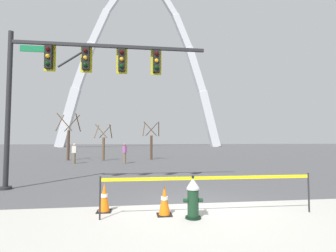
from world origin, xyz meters
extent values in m
plane|color=#474749|center=(0.00, 0.00, 0.00)|extent=(240.00, 240.00, 0.00)
cylinder|color=black|center=(-0.30, -1.08, 0.03)|extent=(0.36, 0.36, 0.05)
cylinder|color=#14331E|center=(-0.30, -1.08, 0.36)|extent=(0.26, 0.26, 0.62)
cylinder|color=#B7B7BC|center=(-0.30, -1.08, 0.69)|extent=(0.30, 0.30, 0.04)
cone|color=#B7B7BC|center=(-0.30, -1.08, 0.82)|extent=(0.30, 0.30, 0.22)
cylinder|color=black|center=(-0.30, -1.08, 0.96)|extent=(0.06, 0.06, 0.06)
cylinder|color=#14331E|center=(-0.48, -1.08, 0.42)|extent=(0.10, 0.09, 0.09)
cylinder|color=#14331E|center=(-0.12, -1.08, 0.42)|extent=(0.10, 0.09, 0.09)
cylinder|color=#14331E|center=(-0.30, -0.88, 0.33)|extent=(0.13, 0.14, 0.13)
cylinder|color=black|center=(-0.30, -0.80, 0.33)|extent=(0.15, 0.03, 0.15)
cylinder|color=#232326|center=(-2.43, -0.91, 0.49)|extent=(0.04, 0.04, 0.99)
cylinder|color=#232326|center=(2.71, -0.96, 0.49)|extent=(0.04, 0.04, 0.99)
cube|color=yellow|center=(0.14, -0.94, 0.91)|extent=(5.14, 0.06, 0.08)
cube|color=black|center=(-2.41, -0.25, 0.01)|extent=(0.36, 0.36, 0.03)
cone|color=orange|center=(-2.41, -0.25, 0.38)|extent=(0.28, 0.28, 0.70)
cylinder|color=white|center=(-2.41, -0.25, 0.42)|extent=(0.17, 0.17, 0.08)
cube|color=black|center=(-0.93, -0.74, 0.01)|extent=(0.36, 0.36, 0.03)
cone|color=orange|center=(-0.93, -0.74, 0.38)|extent=(0.28, 0.28, 0.70)
cylinder|color=white|center=(-0.93, -0.74, 0.42)|extent=(0.17, 0.17, 0.08)
cylinder|color=#232326|center=(-6.40, 3.26, 3.00)|extent=(0.18, 0.18, 6.00)
cylinder|color=#232326|center=(-6.40, 3.26, 0.05)|extent=(0.44, 0.44, 0.10)
cube|color=#232326|center=(-2.60, 3.26, 5.60)|extent=(7.60, 0.12, 0.12)
cylinder|color=#232326|center=(-4.12, 3.26, 5.05)|extent=(1.11, 0.08, 0.81)
cube|color=black|center=(-5.00, 3.26, 5.05)|extent=(0.26, 0.24, 0.90)
cube|color=gold|center=(-5.00, 3.40, 5.05)|extent=(0.44, 0.03, 1.04)
sphere|color=#360606|center=(-5.00, 3.13, 5.33)|extent=(0.16, 0.16, 0.16)
sphere|color=orange|center=(-5.00, 3.13, 5.05)|extent=(0.16, 0.16, 0.16)
sphere|color=black|center=(-5.00, 3.13, 4.77)|extent=(0.16, 0.16, 0.16)
cube|color=black|center=(-3.60, 3.26, 5.05)|extent=(0.26, 0.24, 0.90)
cube|color=gold|center=(-3.60, 3.40, 5.05)|extent=(0.44, 0.03, 1.04)
sphere|color=#360606|center=(-3.60, 3.13, 5.33)|extent=(0.16, 0.16, 0.16)
sphere|color=orange|center=(-3.60, 3.13, 5.05)|extent=(0.16, 0.16, 0.16)
sphere|color=black|center=(-3.60, 3.13, 4.77)|extent=(0.16, 0.16, 0.16)
cube|color=black|center=(-2.20, 3.26, 5.05)|extent=(0.26, 0.24, 0.90)
cube|color=gold|center=(-2.20, 3.40, 5.05)|extent=(0.44, 0.03, 1.04)
sphere|color=#360606|center=(-2.20, 3.13, 5.33)|extent=(0.16, 0.16, 0.16)
sphere|color=orange|center=(-2.20, 3.13, 5.05)|extent=(0.16, 0.16, 0.16)
sphere|color=black|center=(-2.20, 3.13, 4.77)|extent=(0.16, 0.16, 0.16)
cube|color=black|center=(-0.80, 3.26, 5.05)|extent=(0.26, 0.24, 0.90)
cube|color=gold|center=(-0.80, 3.40, 5.05)|extent=(0.44, 0.03, 1.04)
sphere|color=#360606|center=(-0.80, 3.13, 5.33)|extent=(0.16, 0.16, 0.16)
sphere|color=orange|center=(-0.80, 3.13, 5.05)|extent=(0.16, 0.16, 0.16)
sphere|color=black|center=(-0.80, 3.13, 4.77)|extent=(0.16, 0.16, 0.16)
cube|color=#0F6638|center=(-5.60, 3.24, 5.35)|extent=(0.90, 0.04, 0.24)
cube|color=silver|center=(-19.73, 64.25, 8.00)|extent=(6.27, 2.36, 16.66)
cube|color=silver|center=(-15.78, 64.25, 22.39)|extent=(6.00, 2.12, 13.52)
cube|color=silver|center=(-11.84, 64.25, 33.59)|extent=(5.71, 1.87, 10.40)
cube|color=silver|center=(-7.89, 64.25, 41.59)|extent=(5.38, 1.62, 7.33)
cube|color=silver|center=(7.89, 64.25, 41.59)|extent=(5.38, 1.62, 7.33)
cube|color=silver|center=(11.84, 64.25, 33.59)|extent=(5.71, 1.87, 10.40)
cube|color=silver|center=(15.78, 64.25, 22.39)|extent=(6.00, 2.12, 13.52)
cube|color=silver|center=(19.73, 64.25, 8.00)|extent=(6.27, 2.36, 16.66)
cylinder|color=#473323|center=(-7.72, 17.31, 1.36)|extent=(0.24, 0.24, 2.73)
cylinder|color=#473323|center=(-8.55, 17.48, 3.47)|extent=(0.37, 1.47, 1.63)
cylinder|color=#473323|center=(-6.87, 17.23, 3.47)|extent=(0.23, 1.48, 1.63)
cylinder|color=#473323|center=(-7.63, 18.16, 3.47)|extent=(1.48, 0.23, 1.63)
cylinder|color=#473323|center=(-7.90, 16.48, 3.47)|extent=(1.46, 0.40, 1.63)
cylinder|color=brown|center=(-4.48, 16.57, 1.04)|extent=(0.24, 0.24, 2.09)
cylinder|color=brown|center=(-5.12, 16.69, 2.65)|extent=(0.30, 1.14, 1.26)
cylinder|color=brown|center=(-3.83, 16.50, 2.65)|extent=(0.19, 1.15, 1.26)
cylinder|color=brown|center=(-4.42, 17.21, 2.65)|extent=(1.15, 0.19, 1.26)
cylinder|color=brown|center=(-4.62, 15.93, 2.65)|extent=(1.13, 0.33, 1.26)
cylinder|color=#473323|center=(-0.10, 17.27, 1.15)|extent=(0.24, 0.24, 2.29)
cylinder|color=#473323|center=(-0.80, 17.41, 2.92)|extent=(0.32, 1.24, 1.38)
cylinder|color=#473323|center=(0.61, 17.20, 2.92)|extent=(0.20, 1.25, 1.38)
cylinder|color=#473323|center=(-0.03, 17.98, 2.92)|extent=(1.25, 0.20, 1.38)
cylinder|color=#473323|center=(-0.25, 16.58, 2.92)|extent=(1.24, 0.35, 1.38)
cylinder|color=brown|center=(-6.38, 13.80, 0.42)|extent=(0.22, 0.22, 0.84)
cube|color=beige|center=(-6.38, 13.80, 1.11)|extent=(0.37, 0.25, 0.54)
sphere|color=tan|center=(-6.38, 13.80, 1.49)|extent=(0.20, 0.20, 0.20)
cylinder|color=brown|center=(-2.45, 13.43, 0.42)|extent=(0.22, 0.22, 0.84)
cube|color=#995193|center=(-2.45, 13.43, 1.11)|extent=(0.37, 0.39, 0.54)
sphere|color=#936B4C|center=(-2.45, 13.43, 1.49)|extent=(0.20, 0.20, 0.20)
camera|label=1|loc=(-1.65, -6.89, 1.81)|focal=26.97mm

